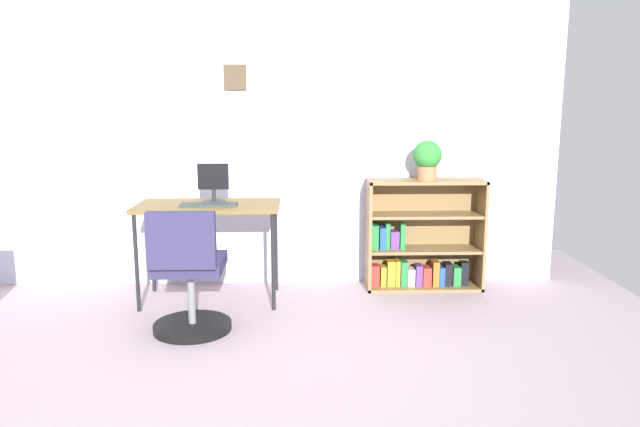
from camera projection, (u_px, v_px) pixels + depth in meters
The scene contains 8 objects.
ground_plane at pixel (209, 406), 3.05m from camera, with size 6.24×6.24×0.00m, color #A69199.
wall_back at pixel (243, 130), 4.92m from camera, with size 5.20×0.12×2.56m.
desk at pixel (208, 212), 4.54m from camera, with size 1.07×0.55×0.75m.
monitor at pixel (213, 184), 4.55m from camera, with size 0.23×0.18×0.30m.
keyboard at pixel (209, 205), 4.44m from camera, with size 0.42×0.14×0.02m, color #2C3534.
office_chair at pixel (189, 281), 3.93m from camera, with size 0.52×0.55×0.86m.
bookshelf_low at pixel (420, 241), 4.94m from camera, with size 0.94×0.30×0.89m.
potted_plant_on_shelf at pixel (427, 158), 4.76m from camera, with size 0.23×0.23×0.32m.
Camera 1 is at (0.47, -2.83, 1.53)m, focal length 33.91 mm.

